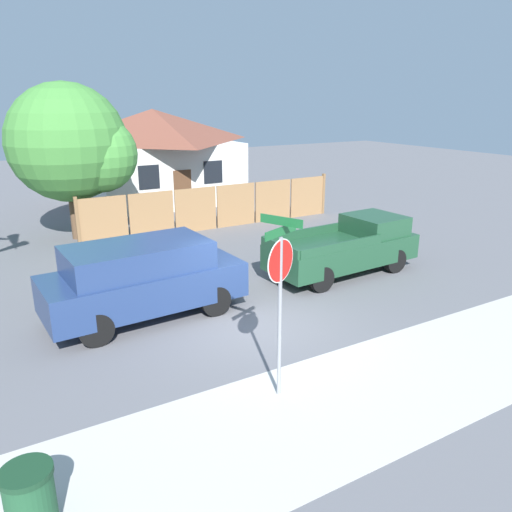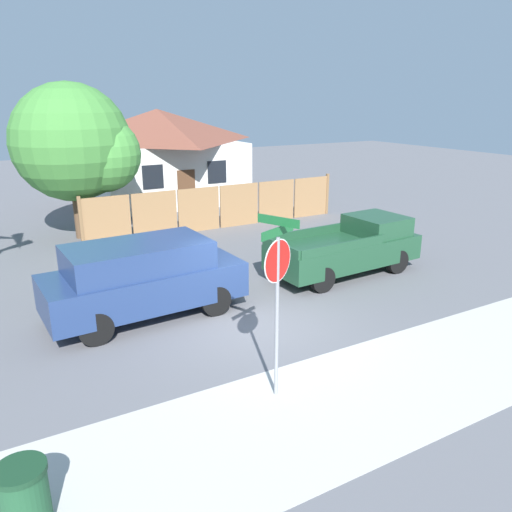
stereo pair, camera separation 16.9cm
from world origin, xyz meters
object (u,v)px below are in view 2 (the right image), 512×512
(oak_tree, at_px, (78,145))
(orange_pickup, at_px, (349,247))
(red_suv, at_px, (143,277))
(house, at_px, (159,153))
(stop_sign, at_px, (277,277))
(trash_bin, at_px, (24,497))

(oak_tree, bearing_deg, orange_pickup, -53.22)
(oak_tree, distance_m, red_suv, 8.78)
(house, distance_m, stop_sign, 19.91)
(house, bearing_deg, trash_bin, -113.75)
(house, xyz_separation_m, trash_bin, (-8.96, -20.36, -1.99))
(orange_pickup, bearing_deg, house, 90.95)
(house, xyz_separation_m, stop_sign, (-4.58, -19.37, -0.13))
(red_suv, xyz_separation_m, stop_sign, (1.03, -4.62, 1.28))
(red_suv, distance_m, stop_sign, 4.90)
(red_suv, bearing_deg, orange_pickup, -2.70)
(house, distance_m, oak_tree, 8.35)
(red_suv, relative_size, stop_sign, 1.46)
(oak_tree, distance_m, stop_sign, 13.10)
(oak_tree, distance_m, orange_pickup, 10.82)
(red_suv, bearing_deg, oak_tree, 85.09)
(house, height_order, oak_tree, oak_tree)
(stop_sign, distance_m, trash_bin, 4.86)
(orange_pickup, bearing_deg, trash_bin, -153.27)
(house, height_order, trash_bin, house)
(stop_sign, bearing_deg, trash_bin, 169.16)
(house, distance_m, orange_pickup, 14.86)
(stop_sign, relative_size, trash_bin, 3.70)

